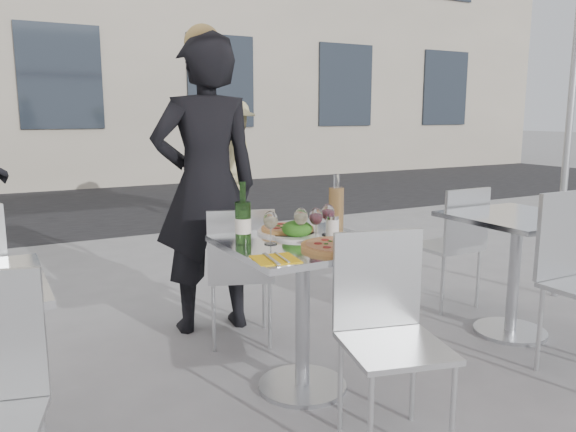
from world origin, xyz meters
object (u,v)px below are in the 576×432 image
pedestrian_b (233,161)px  wineglass_white_a (271,221)px  carafe (336,207)px  wineglass_red_b (328,213)px  salad_plate (297,230)px  chair_near (387,320)px  sugar_shaker (332,227)px  napkin_left (275,259)px  wineglass_white_b (301,218)px  main_table (303,284)px  chair_far (240,265)px  wineglass_red_a (316,218)px  wine_bottle (243,221)px  side_table_right (516,249)px  woman_diner (206,186)px  side_chair_rfar (455,238)px  napkin_right (382,246)px  pizza_far (287,230)px  pizza_near (339,246)px

pedestrian_b → wineglass_white_a: size_ratio=9.84×
carafe → wineglass_red_b: bearing=-138.0°
salad_plate → carafe: 0.32m
chair_near → sugar_shaker: chair_near is taller
napkin_left → salad_plate: bearing=57.2°
wineglass_white_b → wineglass_white_a: bearing=-177.4°
chair_near → wineglass_white_b: 0.66m
main_table → chair_far: bearing=94.6°
main_table → wineglass_white_b: bearing=77.3°
wineglass_red_a → napkin_left: size_ratio=0.77×
chair_far → sugar_shaker: size_ratio=7.74×
wineglass_white_a → salad_plate: bearing=19.2°
carafe → wineglass_white_b: bearing=-153.4°
sugar_shaker → wine_bottle: bearing=172.1°
wine_bottle → wineglass_red_a: 0.36m
side_table_right → wineglass_red_a: (-1.43, 0.00, 0.32)m
side_table_right → chair_near: size_ratio=0.86×
pedestrian_b → sugar_shaker: bearing=7.5°
main_table → chair_near: 0.53m
carafe → sugar_shaker: (-0.13, -0.17, -0.06)m
woman_diner → napkin_left: woman_diner is taller
chair_near → side_chair_rfar: (1.42, 1.04, -0.00)m
napkin_left → side_table_right: bearing=16.4°
salad_plate → sugar_shaker: 0.17m
wineglass_red_b → sugar_shaker: bearing=-99.5°
salad_plate → napkin_left: (-0.29, -0.33, -0.03)m
napkin_right → chair_far: bearing=130.0°
carafe → wineglass_red_b: carafe is taller
side_table_right → wineglass_white_a: 1.69m
side_chair_rfar → woman_diner: 1.74m
side_chair_rfar → pedestrian_b: size_ratio=0.56×
wineglass_red_b → pizza_far: bearing=137.5°
sugar_shaker → side_table_right: bearing=-0.7°
chair_far → carafe: 0.69m
chair_far → wineglass_white_b: bearing=115.9°
pizza_near → main_table: bearing=111.3°
pizza_near → pizza_far: 0.41m
pizza_far → napkin_left: pizza_far is taller
side_table_right → woman_diner: woman_diner is taller
sugar_shaker → main_table: bearing=-174.9°
side_table_right → carafe: carafe is taller
woman_diner → wineglass_red_a: 1.01m
pizza_far → wineglass_white_a: (-0.19, -0.19, 0.09)m
napkin_left → chair_far: bearing=84.6°
pizza_near → pizza_far: pizza_far is taller
pedestrian_b → wineglass_red_b: 4.31m
wineglass_white_b → napkin_right: wineglass_white_b is taller
pizza_far → wineglass_red_a: (0.04, -0.21, 0.09)m
carafe → wineglass_white_a: bearing=-161.3°
chair_far → wineglass_red_a: wineglass_red_a is taller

